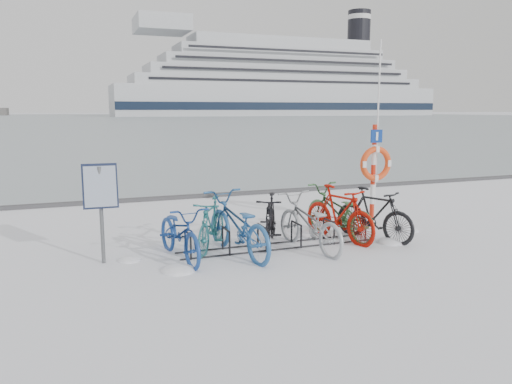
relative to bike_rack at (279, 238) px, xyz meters
The scene contains 16 objects.
ground 0.18m from the bike_rack, ahead, with size 900.00×900.00×0.00m, color white.
ice_sheet 155.00m from the bike_rack, 90.00° to the left, with size 400.00×298.00×0.02m, color #9CA9B1.
quay_edge 5.90m from the bike_rack, 90.00° to the left, with size 400.00×0.25×0.10m, color #3F3F42.
bike_rack is the anchor object (origin of this frame).
info_board 3.43m from the bike_rack, behind, with size 0.59×0.24×1.73m.
lifebuoy_station 3.28m from the bike_rack, 20.66° to the left, with size 0.80×0.23×4.18m.
cruise_ferry 212.71m from the bike_rack, 66.87° to the left, with size 142.75×26.91×46.90m.
bike_0 1.99m from the bike_rack, behind, with size 0.68×1.96×1.03m, color navy.
bike_1 1.35m from the bike_rack, 165.17° to the left, with size 0.48×1.70×1.02m, color #206166.
bike_2 1.02m from the bike_rack, 168.38° to the right, with size 0.77×2.22×1.16m, color #265793.
bike_3 0.45m from the bike_rack, 103.44° to the left, with size 0.48×1.70×1.02m, color black.
bike_4 0.67m from the bike_rack, 35.80° to the right, with size 0.72×2.05×1.08m, color #9A9DA1.
bike_5 1.41m from the bike_rack, ahead, with size 0.54×1.91×1.15m, color #B11306.
bike_6 1.54m from the bike_rack, 11.38° to the left, with size 0.74×2.13×1.11m, color #356636.
bike_7 2.09m from the bike_rack, ahead, with size 0.52×1.83×1.10m, color black.
snow_drifts 0.39m from the bike_rack, ahead, with size 6.44×2.01×0.20m.
Camera 1 is at (-3.73, -8.61, 2.63)m, focal length 35.00 mm.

